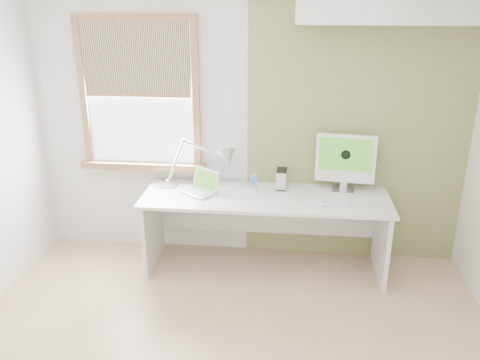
# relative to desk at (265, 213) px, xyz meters

# --- Properties ---
(room) EXTENTS (4.04, 3.54, 2.64)m
(room) POSITION_rel_desk_xyz_m (-0.19, -1.44, 0.77)
(room) COLOR tan
(room) RESTS_ON ground
(accent_wall) EXTENTS (2.00, 0.02, 2.60)m
(accent_wall) POSITION_rel_desk_xyz_m (0.81, 0.30, 0.77)
(accent_wall) COLOR olive
(accent_wall) RESTS_ON room
(window) EXTENTS (1.20, 0.14, 1.42)m
(window) POSITION_rel_desk_xyz_m (-1.19, 0.27, 1.01)
(window) COLOR #97613C
(window) RESTS_ON room
(desk) EXTENTS (2.20, 0.70, 0.73)m
(desk) POSITION_rel_desk_xyz_m (0.00, 0.00, 0.00)
(desk) COLOR silver
(desk) RESTS_ON room
(desk_lamp) EXTENTS (0.81, 0.33, 0.45)m
(desk_lamp) POSITION_rel_desk_xyz_m (-0.48, 0.13, 0.43)
(desk_lamp) COLOR silver
(desk_lamp) RESTS_ON desk
(laptop) EXTENTS (0.38, 0.36, 0.21)m
(laptop) POSITION_rel_desk_xyz_m (-0.58, -0.03, 0.25)
(laptop) COLOR silver
(laptop) RESTS_ON desk
(phone_dock) EXTENTS (0.09, 0.09, 0.14)m
(phone_dock) POSITION_rel_desk_xyz_m (-0.12, 0.11, 0.23)
(phone_dock) COLOR silver
(phone_dock) RESTS_ON desk
(external_drive) EXTENTS (0.10, 0.15, 0.19)m
(external_drive) POSITION_rel_desk_xyz_m (0.14, 0.13, 0.29)
(external_drive) COLOR silver
(external_drive) RESTS_ON desk
(imac) EXTENTS (0.54, 0.20, 0.52)m
(imac) POSITION_rel_desk_xyz_m (0.70, 0.16, 0.49)
(imac) COLOR silver
(imac) RESTS_ON desk
(keyboard) EXTENTS (0.40, 0.16, 0.02)m
(keyboard) POSITION_rel_desk_xyz_m (0.54, -0.19, 0.20)
(keyboard) COLOR white
(keyboard) RESTS_ON desk
(mouse) EXTENTS (0.10, 0.13, 0.03)m
(mouse) POSITION_rel_desk_xyz_m (0.50, -0.21, 0.21)
(mouse) COLOR white
(mouse) RESTS_ON desk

